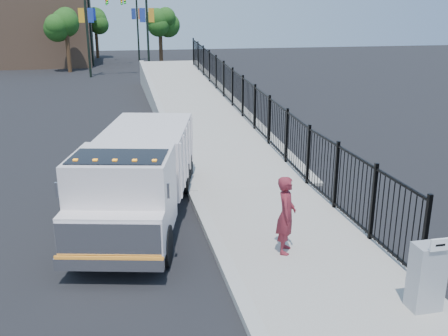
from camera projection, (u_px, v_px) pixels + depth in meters
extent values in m
plane|color=black|center=(222.00, 259.00, 11.01)|extent=(120.00, 120.00, 0.00)
cube|color=#9E998E|center=(342.00, 294.00, 9.52)|extent=(3.55, 12.00, 0.12)
cube|color=#ADAAA3|center=(245.00, 306.00, 9.12)|extent=(0.30, 12.00, 0.16)
cube|color=#9E998E|center=(197.00, 113.00, 26.33)|extent=(3.95, 24.06, 3.19)
cube|color=black|center=(243.00, 110.00, 22.62)|extent=(0.10, 28.00, 1.80)
cube|color=black|center=(142.00, 198.00, 13.19)|extent=(2.32, 6.16, 0.20)
cube|color=silver|center=(123.00, 193.00, 10.95)|extent=(2.52, 2.42, 1.80)
cube|color=silver|center=(113.00, 234.00, 10.01)|extent=(2.20, 1.11, 0.90)
cube|color=silver|center=(109.00, 241.00, 9.69)|extent=(2.03, 0.56, 0.76)
cube|color=silver|center=(109.00, 264.00, 9.76)|extent=(2.14, 0.67, 0.25)
cube|color=orange|center=(109.00, 258.00, 9.72)|extent=(2.11, 0.56, 0.05)
cube|color=black|center=(119.00, 173.00, 10.57)|extent=(2.20, 1.61, 0.76)
cube|color=silver|center=(148.00, 153.00, 14.03)|extent=(2.99, 4.18, 1.53)
cube|color=silver|center=(57.00, 190.00, 9.99)|extent=(0.07, 0.07, 0.31)
cube|color=silver|center=(168.00, 191.00, 9.94)|extent=(0.07, 0.07, 0.31)
cube|color=orange|center=(75.00, 160.00, 10.17)|extent=(0.10, 0.09, 0.05)
cube|color=orange|center=(95.00, 160.00, 10.16)|extent=(0.10, 0.09, 0.05)
cube|color=orange|center=(115.00, 161.00, 10.15)|extent=(0.10, 0.09, 0.05)
cube|color=orange|center=(135.00, 161.00, 10.14)|extent=(0.10, 0.09, 0.05)
cube|color=orange|center=(154.00, 161.00, 10.14)|extent=(0.10, 0.09, 0.05)
cylinder|color=black|center=(76.00, 245.00, 10.65)|extent=(0.49, 0.94, 0.90)
cylinder|color=black|center=(164.00, 246.00, 10.61)|extent=(0.49, 0.94, 0.90)
cylinder|color=black|center=(121.00, 178.00, 14.85)|extent=(0.49, 0.94, 0.90)
cylinder|color=black|center=(184.00, 179.00, 14.81)|extent=(0.49, 0.94, 0.90)
cylinder|color=black|center=(128.00, 168.00, 15.80)|extent=(0.49, 0.94, 0.90)
cylinder|color=black|center=(187.00, 169.00, 15.76)|extent=(0.49, 0.94, 0.90)
imported|color=maroon|center=(286.00, 215.00, 10.82)|extent=(0.63, 0.75, 1.75)
cube|color=gray|center=(427.00, 277.00, 8.80)|extent=(0.55, 0.40, 1.25)
cube|color=white|center=(440.00, 245.00, 8.37)|extent=(0.35, 0.04, 0.22)
cylinder|color=black|center=(87.00, 26.00, 39.11)|extent=(0.18, 0.18, 8.00)
cube|color=black|center=(125.00, 0.00, 39.14)|extent=(0.18, 0.22, 0.60)
cube|color=#1E3A9F|center=(91.00, 15.00, 38.94)|extent=(0.45, 0.04, 1.10)
cube|color=gold|center=(81.00, 15.00, 38.79)|extent=(0.45, 0.04, 1.10)
cylinder|color=black|center=(147.00, 26.00, 40.22)|extent=(0.18, 0.18, 8.00)
cube|color=black|center=(107.00, 0.00, 39.01)|extent=(0.18, 0.22, 0.60)
cube|color=orange|center=(151.00, 15.00, 40.05)|extent=(0.45, 0.04, 1.10)
cube|color=navy|center=(142.00, 15.00, 39.91)|extent=(0.45, 0.04, 1.10)
cylinder|color=black|center=(90.00, 23.00, 47.15)|extent=(0.18, 0.18, 8.00)
cube|color=black|center=(121.00, 2.00, 47.18)|extent=(0.18, 0.22, 0.60)
cube|color=#132398|center=(93.00, 14.00, 46.98)|extent=(0.45, 0.04, 1.10)
cube|color=#C3390C|center=(86.00, 14.00, 46.83)|extent=(0.45, 0.04, 1.10)
cylinder|color=black|center=(137.00, 22.00, 51.98)|extent=(0.18, 0.18, 8.00)
cube|color=black|center=(106.00, 2.00, 50.77)|extent=(0.18, 0.22, 0.60)
cube|color=#CD500E|center=(140.00, 14.00, 51.81)|extent=(0.45, 0.04, 1.10)
cube|color=navy|center=(134.00, 14.00, 51.67)|extent=(0.45, 0.04, 1.10)
cylinder|color=#382314|center=(69.00, 53.00, 43.13)|extent=(0.36, 0.36, 3.20)
sphere|color=#194714|center=(66.00, 25.00, 42.40)|extent=(2.45, 2.45, 2.45)
cylinder|color=#382314|center=(161.00, 50.00, 47.04)|extent=(0.36, 0.36, 3.20)
sphere|color=#194714|center=(160.00, 23.00, 46.31)|extent=(2.08, 2.08, 2.08)
cylinder|color=#382314|center=(97.00, 43.00, 55.82)|extent=(0.36, 0.36, 3.20)
sphere|color=#194714|center=(95.00, 21.00, 55.09)|extent=(2.50, 2.50, 2.50)
cube|color=#8C664C|center=(38.00, 23.00, 48.89)|extent=(10.00, 10.00, 8.00)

